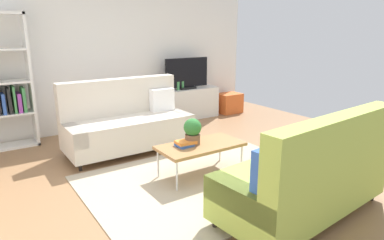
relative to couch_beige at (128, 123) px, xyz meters
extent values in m
plane|color=#936B47|center=(0.23, -1.31, -0.44)|extent=(7.68, 7.68, 0.00)
cube|color=white|center=(0.23, 1.49, 1.01)|extent=(6.40, 0.12, 2.90)
cube|color=tan|center=(0.34, -1.62, -0.44)|extent=(2.90, 2.20, 0.01)
cube|color=beige|center=(-0.01, -0.07, -0.12)|extent=(1.90, 0.85, 0.44)
cube|color=beige|center=(-0.01, 0.25, 0.38)|extent=(1.90, 0.21, 0.56)
cube|color=beige|center=(0.84, -0.07, -0.01)|extent=(0.20, 0.84, 0.22)
cube|color=beige|center=(-0.86, -0.07, -0.01)|extent=(0.20, 0.84, 0.22)
cylinder|color=black|center=(0.86, -0.41, -0.39)|extent=(0.05, 0.05, 0.10)
cylinder|color=black|center=(-0.88, -0.41, -0.39)|extent=(0.05, 0.05, 0.10)
cylinder|color=black|center=(0.86, 0.27, -0.39)|extent=(0.05, 0.05, 0.10)
cylinder|color=black|center=(-0.88, 0.27, -0.39)|extent=(0.05, 0.05, 0.10)
cube|color=white|center=(0.66, 0.07, 0.28)|extent=(0.40, 0.14, 0.36)
cube|color=#A3BC4C|center=(0.69, -2.77, -0.12)|extent=(1.96, 0.99, 0.44)
cube|color=#A3BC4C|center=(0.71, -3.09, 0.38)|extent=(1.91, 0.36, 0.56)
cube|color=#A3BC4C|center=(-0.16, -2.84, -0.01)|extent=(0.27, 0.85, 0.22)
cube|color=#A3BC4C|center=(1.53, -2.70, -0.01)|extent=(0.27, 0.85, 0.22)
cylinder|color=black|center=(-0.21, -2.50, -0.39)|extent=(0.05, 0.05, 0.10)
cylinder|color=black|center=(1.53, -2.36, -0.39)|extent=(0.05, 0.05, 0.10)
cylinder|color=black|center=(1.58, -3.04, -0.39)|extent=(0.05, 0.05, 0.10)
cube|color=#3359B2|center=(0.03, -2.97, 0.28)|extent=(0.41, 0.17, 0.36)
cube|color=#D84C33|center=(0.48, -2.93, 0.28)|extent=(0.41, 0.17, 0.36)
cube|color=#9E7042|center=(0.39, -1.42, -0.04)|extent=(1.10, 0.56, 0.04)
cylinder|color=silver|center=(-0.11, -1.19, -0.25)|extent=(0.02, 0.02, 0.38)
cylinder|color=silver|center=(0.89, -1.19, -0.25)|extent=(0.02, 0.02, 0.38)
cylinder|color=silver|center=(-0.11, -1.65, -0.25)|extent=(0.02, 0.02, 0.38)
cylinder|color=silver|center=(0.89, -1.65, -0.25)|extent=(0.02, 0.02, 0.38)
cube|color=silver|center=(1.83, 1.15, -0.12)|extent=(1.40, 0.44, 0.64)
cube|color=black|center=(1.83, 1.13, 0.22)|extent=(0.36, 0.20, 0.04)
cube|color=black|center=(1.83, 1.13, 0.54)|extent=(1.00, 0.05, 0.60)
cube|color=white|center=(-1.14, 1.17, 0.61)|extent=(0.04, 0.36, 2.10)
cube|color=white|center=(-1.67, 1.17, -0.42)|extent=(1.10, 0.36, 0.04)
cube|color=#3359B2|center=(-1.56, 1.17, 0.29)|extent=(0.05, 0.29, 0.32)
cube|color=#262626|center=(-1.48, 1.17, 0.33)|extent=(0.04, 0.29, 0.41)
cube|color=#3F8C4C|center=(-1.41, 1.17, 0.34)|extent=(0.03, 0.29, 0.43)
cube|color=purple|center=(-1.34, 1.17, 0.28)|extent=(0.06, 0.29, 0.31)
cube|color=#3F8C4C|center=(-1.27, 1.17, 0.32)|extent=(0.05, 0.29, 0.39)
cube|color=orange|center=(2.93, 1.05, -0.22)|extent=(0.52, 0.40, 0.44)
cylinder|color=brown|center=(0.30, -1.36, 0.05)|extent=(0.19, 0.19, 0.13)
sphere|color=#2D7233|center=(0.30, -1.36, 0.20)|extent=(0.23, 0.23, 0.23)
cube|color=#3359B2|center=(0.19, -1.37, 0.00)|extent=(0.25, 0.20, 0.03)
cube|color=orange|center=(0.19, -1.37, 0.03)|extent=(0.25, 0.19, 0.04)
cylinder|color=#B24C4C|center=(1.25, 1.20, 0.29)|extent=(0.13, 0.13, 0.19)
cylinder|color=#B24C4C|center=(1.44, 1.20, 0.28)|extent=(0.10, 0.10, 0.16)
cylinder|color=#3F8C4C|center=(1.61, 1.11, 0.28)|extent=(0.06, 0.06, 0.17)
cylinder|color=#3F8C4C|center=(1.72, 1.11, 0.28)|extent=(0.05, 0.05, 0.17)
camera|label=1|loc=(-2.00, -4.79, 1.40)|focal=31.92mm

